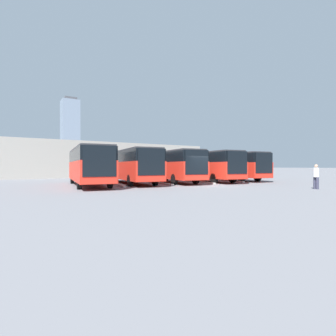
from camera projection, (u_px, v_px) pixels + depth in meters
name	position (u px, v px, depth m)	size (l,w,h in m)	color
ground_plane	(206.00, 186.00, 21.94)	(600.00, 600.00, 0.00)	slate
bus_0	(230.00, 165.00, 31.07)	(3.80, 11.18, 3.14)	red
curb_divider_0	(227.00, 181.00, 28.61)	(0.24, 5.56, 0.15)	#B2B2AD
bus_1	(205.00, 165.00, 28.54)	(3.80, 11.18, 3.14)	red
curb_divider_1	(199.00, 182.00, 26.08)	(0.24, 5.56, 0.15)	#B2B2AD
bus_2	(170.00, 165.00, 26.83)	(3.80, 11.18, 3.14)	red
curb_divider_2	(160.00, 183.00, 24.38)	(0.24, 5.56, 0.15)	#B2B2AD
bus_3	(132.00, 165.00, 24.82)	(3.80, 11.18, 3.14)	red
curb_divider_3	(116.00, 185.00, 22.36)	(0.24, 5.56, 0.15)	#B2B2AD
bus_4	(89.00, 165.00, 22.10)	(3.80, 11.18, 3.14)	red
pedestrian	(316.00, 176.00, 18.77)	(0.48, 0.48, 1.78)	#38384C
station_building	(109.00, 160.00, 43.49)	(31.20, 11.86, 5.29)	#A8A399
office_tower	(70.00, 134.00, 230.81)	(14.50, 14.50, 62.18)	#7F8EA3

